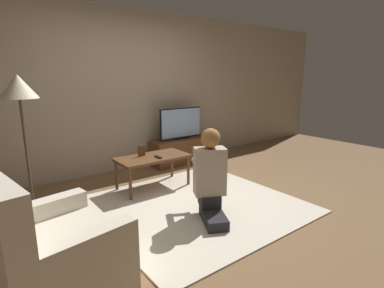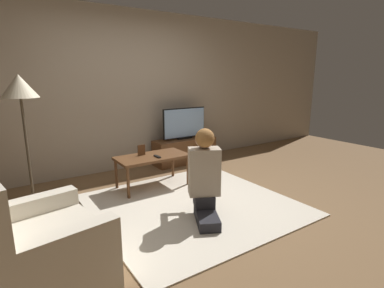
# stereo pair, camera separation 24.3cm
# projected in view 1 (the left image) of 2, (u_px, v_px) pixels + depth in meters

# --- Properties ---
(ground_plane) EXTENTS (10.00, 10.00, 0.00)m
(ground_plane) POSITION_uv_depth(u_px,v_px,m) (197.00, 205.00, 3.68)
(ground_plane) COLOR brown
(wall_back) EXTENTS (10.00, 0.06, 2.60)m
(wall_back) POSITION_uv_depth(u_px,v_px,m) (124.00, 91.00, 4.89)
(wall_back) COLOR tan
(wall_back) RESTS_ON ground_plane
(rug) EXTENTS (2.28, 2.22, 0.02)m
(rug) POSITION_uv_depth(u_px,v_px,m) (197.00, 205.00, 3.68)
(rug) COLOR beige
(rug) RESTS_ON ground_plane
(tv_stand) EXTENTS (1.15, 0.38, 0.44)m
(tv_stand) POSITION_uv_depth(u_px,v_px,m) (181.00, 151.00, 5.42)
(tv_stand) COLOR brown
(tv_stand) RESTS_ON ground_plane
(tv) EXTENTS (0.85, 0.08, 0.55)m
(tv) POSITION_uv_depth(u_px,v_px,m) (181.00, 123.00, 5.31)
(tv) COLOR black
(tv) RESTS_ON tv_stand
(coffee_table) EXTENTS (0.99, 0.51, 0.46)m
(coffee_table) POSITION_uv_depth(u_px,v_px,m) (153.00, 160.00, 4.15)
(coffee_table) COLOR brown
(coffee_table) RESTS_ON ground_plane
(floor_lamp) EXTENTS (0.40, 0.40, 1.57)m
(floor_lamp) POSITION_uv_depth(u_px,v_px,m) (19.00, 95.00, 3.23)
(floor_lamp) COLOR #4C4233
(floor_lamp) RESTS_ON ground_plane
(armchair) EXTENTS (0.95, 1.00, 0.96)m
(armchair) POSITION_uv_depth(u_px,v_px,m) (50.00, 256.00, 2.14)
(armchair) COLOR beige
(armchair) RESTS_ON ground_plane
(person_kneeling) EXTENTS (0.59, 0.85, 1.00)m
(person_kneeling) POSITION_uv_depth(u_px,v_px,m) (210.00, 173.00, 3.28)
(person_kneeling) COLOR #232328
(person_kneeling) RESTS_ON rug
(picture_frame) EXTENTS (0.11, 0.01, 0.15)m
(picture_frame) POSITION_uv_depth(u_px,v_px,m) (142.00, 151.00, 4.15)
(picture_frame) COLOR brown
(picture_frame) RESTS_ON coffee_table
(remote) EXTENTS (0.04, 0.15, 0.02)m
(remote) POSITION_uv_depth(u_px,v_px,m) (158.00, 157.00, 4.08)
(remote) COLOR black
(remote) RESTS_ON coffee_table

